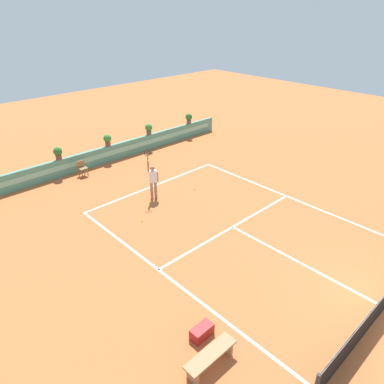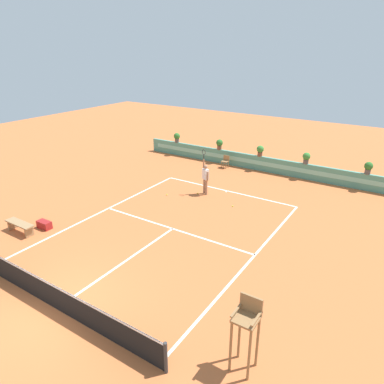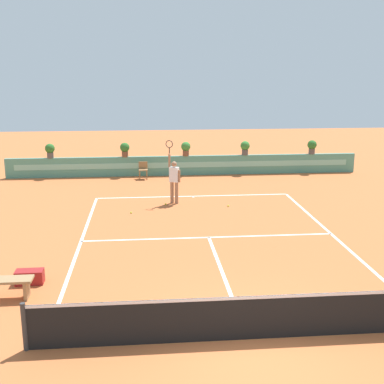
# 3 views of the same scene
# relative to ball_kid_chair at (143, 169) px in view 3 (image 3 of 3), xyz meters

# --- Properties ---
(ground_plane) EXTENTS (60.00, 60.00, 0.00)m
(ground_plane) POSITION_rel_ball_kid_chair_xyz_m (2.13, -9.66, -0.48)
(ground_plane) COLOR #BC6033
(court_lines) EXTENTS (8.32, 11.94, 0.01)m
(court_lines) POSITION_rel_ball_kid_chair_xyz_m (2.13, -8.94, -0.47)
(court_lines) COLOR white
(court_lines) RESTS_ON ground
(net) EXTENTS (8.92, 0.10, 1.00)m
(net) POSITION_rel_ball_kid_chair_xyz_m (2.13, -15.66, 0.03)
(net) COLOR #333333
(net) RESTS_ON ground
(back_wall_barrier) EXTENTS (18.00, 0.21, 1.00)m
(back_wall_barrier) POSITION_rel_ball_kid_chair_xyz_m (2.13, 0.73, 0.02)
(back_wall_barrier) COLOR #4C8E7A
(back_wall_barrier) RESTS_ON ground
(ball_kid_chair) EXTENTS (0.44, 0.44, 0.85)m
(ball_kid_chair) POSITION_rel_ball_kid_chair_xyz_m (0.00, 0.00, 0.00)
(ball_kid_chair) COLOR olive
(ball_kid_chair) RESTS_ON ground
(gear_bag) EXTENTS (0.71, 0.37, 0.36)m
(gear_bag) POSITION_rel_ball_kid_chair_xyz_m (-2.89, -12.43, -0.30)
(gear_bag) COLOR maroon
(gear_bag) RESTS_ON ground
(tennis_player) EXTENTS (0.57, 0.35, 2.58)m
(tennis_player) POSITION_rel_ball_kid_chair_xyz_m (1.26, -4.86, 0.57)
(tennis_player) COLOR #9E7051
(tennis_player) RESTS_ON ground
(tennis_ball_near_baseline) EXTENTS (0.07, 0.07, 0.07)m
(tennis_ball_near_baseline) POSITION_rel_ball_kid_chair_xyz_m (-0.46, -6.21, -0.44)
(tennis_ball_near_baseline) COLOR #CCE033
(tennis_ball_near_baseline) RESTS_ON ground
(tennis_ball_mid_court) EXTENTS (0.07, 0.07, 0.07)m
(tennis_ball_mid_court) POSITION_rel_ball_kid_chair_xyz_m (3.38, -5.57, -0.44)
(tennis_ball_mid_court) COLOR #CCE033
(tennis_ball_mid_court) RESTS_ON ground
(tennis_ball_by_sideline) EXTENTS (0.07, 0.07, 0.07)m
(tennis_ball_by_sideline) POSITION_rel_ball_kid_chair_xyz_m (0.90, -5.08, -0.44)
(tennis_ball_by_sideline) COLOR #CCE033
(tennis_ball_by_sideline) RESTS_ON ground
(potted_plant_far_left) EXTENTS (0.48, 0.48, 0.72)m
(potted_plant_far_left) POSITION_rel_ball_kid_chair_xyz_m (-4.62, 0.73, 0.93)
(potted_plant_far_left) COLOR #514C47
(potted_plant_far_left) RESTS_ON back_wall_barrier
(potted_plant_left) EXTENTS (0.48, 0.48, 0.72)m
(potted_plant_left) POSITION_rel_ball_kid_chair_xyz_m (-0.91, 0.73, 0.93)
(potted_plant_left) COLOR brown
(potted_plant_left) RESTS_ON back_wall_barrier
(potted_plant_far_right) EXTENTS (0.48, 0.48, 0.72)m
(potted_plant_far_right) POSITION_rel_ball_kid_chair_xyz_m (8.82, 0.73, 0.93)
(potted_plant_far_right) COLOR #514C47
(potted_plant_far_right) RESTS_ON back_wall_barrier
(potted_plant_centre) EXTENTS (0.48, 0.48, 0.72)m
(potted_plant_centre) POSITION_rel_ball_kid_chair_xyz_m (2.19, 0.73, 0.93)
(potted_plant_centre) COLOR brown
(potted_plant_centre) RESTS_ON back_wall_barrier
(potted_plant_right) EXTENTS (0.48, 0.48, 0.72)m
(potted_plant_right) POSITION_rel_ball_kid_chair_xyz_m (5.27, 0.73, 0.93)
(potted_plant_right) COLOR #514C47
(potted_plant_right) RESTS_ON back_wall_barrier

